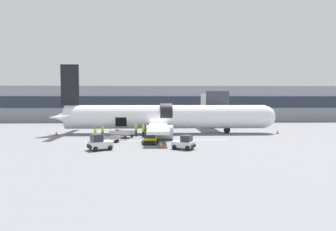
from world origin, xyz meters
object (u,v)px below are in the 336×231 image
Objects in this scene: baggage_tug_mid at (184,143)px; ground_crew_helper at (95,133)px; baggage_cart_loading at (122,134)px; suitcase_on_tarmac_upright at (102,137)px; airplane at (163,117)px; ground_crew_driver at (103,131)px; baggage_cart_queued at (110,139)px; ground_crew_supervisor at (150,130)px; baggage_tug_lead at (150,139)px; ground_crew_loader_b at (143,131)px; ground_crew_loader_a at (136,130)px; baggage_tug_rear at (99,143)px.

ground_crew_helper is (-11.66, 8.51, 0.23)m from baggage_tug_mid.
suitcase_on_tarmac_upright is (-2.54, -2.22, -0.21)m from baggage_cart_loading.
ground_crew_driver is at bearing -153.03° from airplane.
baggage_cart_loading is 2.31× the size of ground_crew_driver.
baggage_cart_queued is at bearing 147.09° from baggage_tug_mid.
baggage_tug_mid is 1.51× the size of ground_crew_supervisor.
suitcase_on_tarmac_upright is at bearing -140.69° from airplane.
baggage_tug_lead reaches higher than suitcase_on_tarmac_upright.
ground_crew_driver reaches higher than baggage_tug_mid.
ground_crew_supervisor is (4.07, 1.10, 0.41)m from baggage_cart_loading.
ground_crew_supervisor is (1.03, 0.81, -0.01)m from ground_crew_loader_b.
suitcase_on_tarmac_upright is (0.36, -2.49, -0.60)m from ground_crew_driver.
ground_crew_driver is 2.20m from ground_crew_helper.
ground_crew_loader_a is (-2.38, 8.13, 0.29)m from baggage_tug_lead.
baggage_tug_mid is 9.38m from baggage_tug_rear.
baggage_cart_loading reaches higher than baggage_cart_queued.
baggage_cart_loading is at bearing -131.22° from ground_crew_loader_a.
baggage_tug_lead is 1.76× the size of ground_crew_loader_a.
ground_crew_loader_a is at bearing 66.38° from baggage_cart_queued.
ground_crew_driver is (-5.94, -0.03, -0.02)m from ground_crew_loader_b.
baggage_cart_queued is (-7.08, -9.26, -2.20)m from airplane.
baggage_tug_rear is at bearing -103.84° from ground_crew_loader_a.
baggage_cart_queued is (-5.24, 1.60, -0.21)m from baggage_tug_lead.
baggage_cart_loading is 2.34× the size of ground_crew_loader_a.
airplane is 11.36m from suitcase_on_tarmac_upright.
airplane is at bearing 97.70° from baggage_tug_mid.
baggage_tug_lead is 7.08m from baggage_tug_rear.
baggage_tug_lead is at bearing -73.67° from ground_crew_loader_a.
ground_crew_supervisor is (-4.04, 11.45, 0.30)m from baggage_tug_mid.
ground_crew_loader_a is 0.97× the size of ground_crew_supervisor.
airplane reaches higher than ground_crew_driver.
ground_crew_loader_a is at bearing -147.23° from airplane.
ground_crew_supervisor reaches higher than baggage_tug_lead.
ground_crew_driver is at bearing 111.85° from baggage_cart_queued.
ground_crew_loader_a is (-4.22, -2.72, -1.70)m from airplane.
baggage_cart_queued is at bearing -130.68° from ground_crew_loader_b.
ground_crew_loader_a is at bearing 116.75° from baggage_tug_mid.
ground_crew_driver is (-1.88, 4.69, 0.51)m from baggage_cart_queued.
baggage_tug_rear is 1.74× the size of ground_crew_helper.
suitcase_on_tarmac_upright is (-6.62, -3.33, -0.62)m from ground_crew_supervisor.
ground_crew_loader_b is (3.04, 0.29, 0.42)m from baggage_cart_loading.
airplane is 10.22× the size of baggage_cart_queued.
ground_crew_loader_a is 6.19m from suitcase_on_tarmac_upright.
ground_crew_loader_b reaches higher than ground_crew_loader_a.
baggage_cart_queued is at bearing -132.59° from ground_crew_supervisor.
ground_crew_helper is (-2.53, 2.60, 0.46)m from baggage_cart_queued.
baggage_cart_loading is (-8.12, 10.34, -0.11)m from baggage_tug_mid.
baggage_cart_loading is at bearing 41.18° from suitcase_on_tarmac_upright.
baggage_cart_loading is 4.24m from ground_crew_supervisor.
baggage_tug_rear is 12.77m from ground_crew_supervisor.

